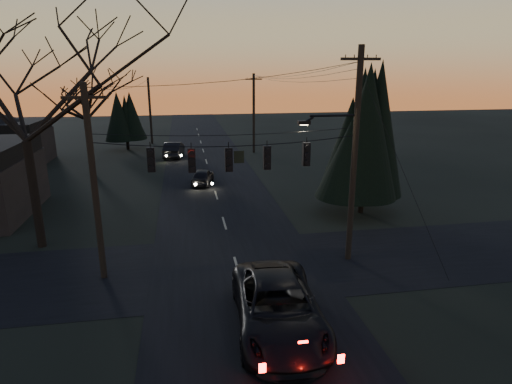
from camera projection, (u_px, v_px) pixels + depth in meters
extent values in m
cube|color=black|center=(219.00, 203.00, 29.60)|extent=(8.00, 120.00, 0.02)
cube|color=black|center=(237.00, 267.00, 20.14)|extent=(60.00, 7.00, 0.02)
cylinder|color=black|center=(230.00, 139.00, 18.40)|extent=(11.50, 0.04, 0.04)
cylinder|color=black|center=(35.00, 195.00, 21.73)|extent=(0.44, 0.44, 5.59)
cylinder|color=black|center=(361.00, 201.00, 27.59)|extent=(0.36, 0.36, 1.60)
cone|color=black|center=(366.00, 140.00, 26.49)|extent=(4.24, 4.24, 7.10)
cylinder|color=black|center=(90.00, 147.00, 37.14)|extent=(0.44, 0.44, 4.80)
cylinder|color=black|center=(128.00, 143.00, 49.05)|extent=(0.36, 0.36, 1.60)
cone|color=black|center=(126.00, 118.00, 48.26)|extent=(3.23, 3.23, 4.87)
imported|color=black|center=(278.00, 307.00, 15.12)|extent=(3.30, 6.53, 1.77)
imported|color=black|center=(203.00, 177.00, 34.38)|extent=(2.21, 3.91, 1.26)
imported|color=black|center=(174.00, 150.00, 44.87)|extent=(2.28, 5.02, 1.60)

